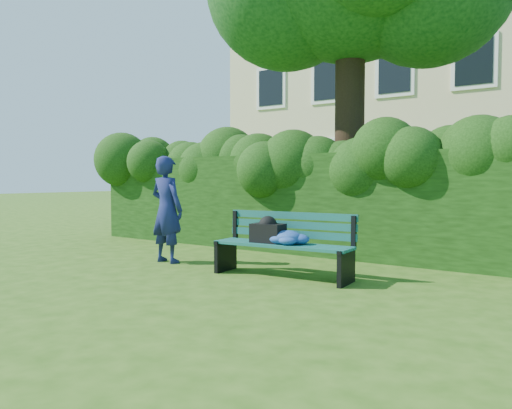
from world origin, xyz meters
The scene contains 5 objects.
ground centered at (0.00, 0.00, 0.00)m, with size 80.00×80.00×0.00m, color #2B5212.
apartment_building centered at (0.00, 13.99, 6.00)m, with size 16.00×8.08×12.00m.
hedge centered at (0.00, 2.20, 0.90)m, with size 10.00×1.00×1.80m.
park_bench centered at (0.91, -0.07, 0.51)m, with size 2.02×0.70×0.89m.
man_reading centered at (-1.25, -0.15, 0.86)m, with size 0.63×0.41×1.73m, color navy.
Camera 1 is at (4.62, -5.86, 1.37)m, focal length 35.00 mm.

